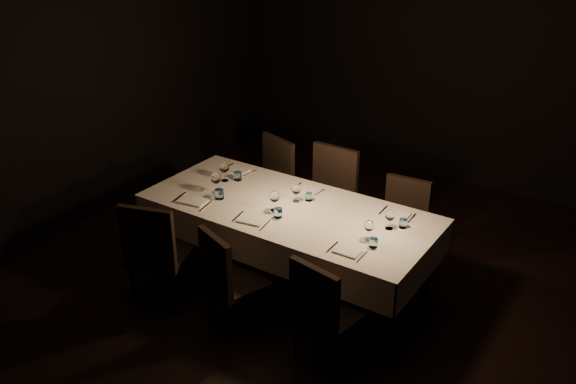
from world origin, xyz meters
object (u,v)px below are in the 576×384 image
Objects in this scene: dining_table at (288,214)px; chair_near_right at (323,309)px; chair_near_left at (156,249)px; chair_far_left at (269,181)px; chair_far_right at (402,220)px; chair_near_center at (228,276)px; chair_far_center at (328,195)px.

chair_near_right is (0.80, -0.76, -0.19)m from dining_table.
chair_far_left reaches higher than chair_near_left.
chair_near_left is (-0.73, -0.86, -0.16)m from dining_table.
chair_near_right is at bearing -27.08° from chair_far_left.
chair_far_right reaches higher than dining_table.
chair_near_left is 1.53m from chair_near_right.
chair_near_center is 1.77m from chair_far_right.
chair_near_center is at bearing -48.30° from chair_far_left.
chair_far_center is (0.68, 1.62, 0.02)m from chair_near_left.
chair_near_right is (1.53, 0.10, -0.04)m from chair_near_left.
chair_near_left reaches higher than chair_near_center.
chair_far_left reaches higher than chair_far_right.
chair_far_right is (1.44, 1.66, -0.05)m from chair_near_left.
dining_table is 2.88× the size of chair_near_center.
chair_near_center is (-0.03, -0.80, -0.20)m from dining_table.
chair_far_center is at bearing 18.72° from chair_far_left.
chair_far_left is 1.44m from chair_far_right.
chair_near_center is (0.69, 0.06, -0.04)m from chair_near_left.
chair_near_left is 0.70m from chair_near_center.
chair_far_center is at bearing -69.11° from chair_near_center.
chair_near_right is at bearing -59.30° from chair_far_center.
chair_far_center is (0.68, 0.01, 0.02)m from chair_far_left.
dining_table is 2.91× the size of chair_far_right.
chair_near_left reaches higher than chair_near_right.
chair_far_center is at bearing 93.32° from dining_table.
chair_far_center is (-0.84, 1.52, 0.06)m from chair_near_right.
chair_far_center is at bearing -130.40° from chair_near_left.
dining_table is 0.82m from chair_near_center.
chair_near_right is 0.88× the size of chair_far_center.
chair_near_left is at bearing -130.18° from dining_table.
chair_near_center is 1.01× the size of chair_far_right.
chair_far_right is at bearing -94.68° from chair_near_center.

